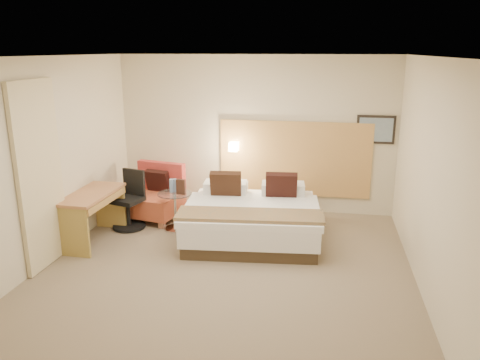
% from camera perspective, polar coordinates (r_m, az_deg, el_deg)
% --- Properties ---
extents(floor, '(4.80, 5.00, 0.02)m').
position_cam_1_polar(floor, '(6.24, -1.79, -10.90)').
color(floor, '#816F57').
rests_on(floor, ground).
extents(ceiling, '(4.80, 5.00, 0.02)m').
position_cam_1_polar(ceiling, '(5.58, -2.04, 14.94)').
color(ceiling, white).
rests_on(ceiling, floor).
extents(wall_back, '(4.80, 0.02, 2.70)m').
position_cam_1_polar(wall_back, '(8.18, 1.85, 5.59)').
color(wall_back, beige).
rests_on(wall_back, floor).
extents(wall_front, '(4.80, 0.02, 2.70)m').
position_cam_1_polar(wall_front, '(3.48, -10.81, -8.87)').
color(wall_front, beige).
rests_on(wall_front, floor).
extents(wall_left, '(0.02, 5.00, 2.70)m').
position_cam_1_polar(wall_left, '(6.69, -22.53, 2.12)').
color(wall_left, beige).
rests_on(wall_left, floor).
extents(wall_right, '(0.02, 5.00, 2.70)m').
position_cam_1_polar(wall_right, '(5.77, 22.20, 0.12)').
color(wall_right, beige).
rests_on(wall_right, floor).
extents(headboard_panel, '(2.60, 0.04, 1.30)m').
position_cam_1_polar(headboard_panel, '(8.15, 6.66, 2.58)').
color(headboard_panel, tan).
rests_on(headboard_panel, wall_back).
extents(art_frame, '(0.62, 0.03, 0.47)m').
position_cam_1_polar(art_frame, '(8.08, 16.22, 5.93)').
color(art_frame, black).
rests_on(art_frame, wall_back).
extents(art_canvas, '(0.54, 0.01, 0.39)m').
position_cam_1_polar(art_canvas, '(8.06, 16.23, 5.91)').
color(art_canvas, gray).
rests_on(art_canvas, wall_back).
extents(lamp_arm, '(0.02, 0.12, 0.02)m').
position_cam_1_polar(lamp_arm, '(8.19, -0.69, 4.18)').
color(lamp_arm, white).
rests_on(lamp_arm, wall_back).
extents(lamp_shade, '(0.15, 0.15, 0.15)m').
position_cam_1_polar(lamp_shade, '(8.13, -0.77, 4.10)').
color(lamp_shade, '#FFEDC6').
rests_on(lamp_shade, wall_back).
extents(curtain, '(0.06, 0.90, 2.42)m').
position_cam_1_polar(curtain, '(6.49, -23.21, 0.47)').
color(curtain, beige).
rests_on(curtain, wall_left).
extents(bottle_a, '(0.07, 0.07, 0.22)m').
position_cam_1_polar(bottle_a, '(7.43, -8.36, -0.69)').
color(bottle_a, '#86A0D0').
rests_on(bottle_a, side_table).
extents(bottle_b, '(0.07, 0.07, 0.22)m').
position_cam_1_polar(bottle_b, '(7.44, -7.96, -0.67)').
color(bottle_b, '#788FBA').
rests_on(bottle_b, side_table).
extents(menu_folder, '(0.14, 0.06, 0.24)m').
position_cam_1_polar(menu_folder, '(7.32, -7.22, -0.82)').
color(menu_folder, '#381F16').
rests_on(menu_folder, side_table).
extents(bed, '(2.14, 2.10, 0.97)m').
position_cam_1_polar(bed, '(7.14, 1.51, -4.52)').
color(bed, '#3B2D1D').
rests_on(bed, floor).
extents(lounge_chair, '(1.01, 0.92, 0.92)m').
position_cam_1_polar(lounge_chair, '(8.03, -10.34, -2.07)').
color(lounge_chair, '#A3894C').
rests_on(lounge_chair, floor).
extents(side_table, '(0.56, 0.56, 0.60)m').
position_cam_1_polar(side_table, '(7.48, -7.91, -3.56)').
color(side_table, silver).
rests_on(side_table, floor).
extents(desk, '(0.59, 1.22, 0.75)m').
position_cam_1_polar(desk, '(7.21, -17.50, -2.72)').
color(desk, '#A96C42').
rests_on(desk, floor).
extents(desk_chair, '(0.64, 0.64, 0.92)m').
position_cam_1_polar(desk_chair, '(7.70, -13.28, -2.93)').
color(desk_chair, black).
rests_on(desk_chair, floor).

